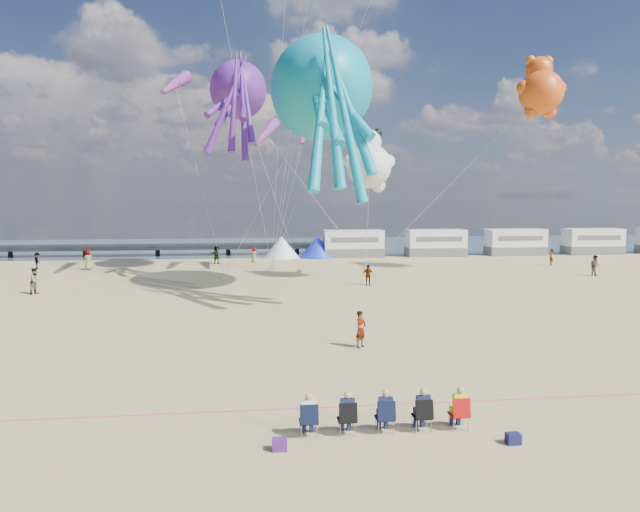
{
  "coord_description": "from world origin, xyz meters",
  "views": [
    {
      "loc": [
        -4.84,
        -22.57,
        6.77
      ],
      "look_at": [
        -1.59,
        6.0,
        3.75
      ],
      "focal_mm": 32.0,
      "sensor_mm": 36.0,
      "label": 1
    }
  ],
  "objects_px": {
    "beachgoer_3": "(368,275)",
    "sandbag_b": "(300,271)",
    "cooler_purple": "(279,444)",
    "beachgoer_0": "(88,260)",
    "beachgoer_1": "(35,281)",
    "beachgoer_4": "(217,255)",
    "sandbag_e": "(272,268)",
    "beachgoer_5": "(551,257)",
    "kite_octopus_purple": "(238,90)",
    "kite_panda": "(369,166)",
    "windsock_left": "(175,84)",
    "beachgoer_7": "(595,266)",
    "windsock_right": "(305,131)",
    "sandbag_c": "(367,269)",
    "tent_blue": "(318,247)",
    "tent_white": "(281,247)",
    "motorhome_3": "(593,241)",
    "motorhome_2": "(515,242)",
    "kite_teddy_orange": "(541,93)",
    "windsock_mid": "(265,134)",
    "sandbag_d": "(366,266)",
    "motorhome_1": "(436,243)",
    "beachgoer_2": "(37,261)",
    "kite_octopus_teal": "(321,89)",
    "standing_person": "(361,329)",
    "motorhome_0": "(353,244)",
    "beachgoer_6": "(254,255)",
    "cooler_navy": "(513,439)",
    "spectator_row": "(385,410)",
    "sandbag_a": "(224,277)"
  },
  "relations": [
    {
      "from": "beachgoer_3",
      "to": "sandbag_b",
      "type": "height_order",
      "value": "beachgoer_3"
    },
    {
      "from": "cooler_purple",
      "to": "beachgoer_0",
      "type": "height_order",
      "value": "beachgoer_0"
    },
    {
      "from": "beachgoer_1",
      "to": "beachgoer_4",
      "type": "distance_m",
      "value": 20.14
    },
    {
      "from": "cooler_purple",
      "to": "sandbag_e",
      "type": "bearing_deg",
      "value": 88.61
    },
    {
      "from": "beachgoer_5",
      "to": "kite_octopus_purple",
      "type": "relative_size",
      "value": 0.14
    },
    {
      "from": "kite_panda",
      "to": "windsock_left",
      "type": "bearing_deg",
      "value": 141.91
    },
    {
      "from": "beachgoer_7",
      "to": "sandbag_b",
      "type": "bearing_deg",
      "value": 70.01
    },
    {
      "from": "windsock_right",
      "to": "beachgoer_7",
      "type": "bearing_deg",
      "value": 0.73
    },
    {
      "from": "cooler_purple",
      "to": "beachgoer_7",
      "type": "bearing_deg",
      "value": 47.33
    },
    {
      "from": "sandbag_c",
      "to": "sandbag_e",
      "type": "height_order",
      "value": "same"
    },
    {
      "from": "tent_blue",
      "to": "beachgoer_4",
      "type": "relative_size",
      "value": 2.22
    },
    {
      "from": "tent_white",
      "to": "motorhome_3",
      "type": "bearing_deg",
      "value": 0.0
    },
    {
      "from": "beachgoer_7",
      "to": "motorhome_2",
      "type": "bearing_deg",
      "value": -12.4
    },
    {
      "from": "beachgoer_7",
      "to": "kite_teddy_orange",
      "type": "distance_m",
      "value": 15.4
    },
    {
      "from": "beachgoer_1",
      "to": "windsock_mid",
      "type": "xyz_separation_m",
      "value": [
        16.19,
        9.64,
        11.31
      ]
    },
    {
      "from": "beachgoer_0",
      "to": "sandbag_c",
      "type": "height_order",
      "value": "beachgoer_0"
    },
    {
      "from": "beachgoer_1",
      "to": "sandbag_d",
      "type": "height_order",
      "value": "beachgoer_1"
    },
    {
      "from": "windsock_mid",
      "to": "kite_octopus_purple",
      "type": "bearing_deg",
      "value": -176.15
    },
    {
      "from": "motorhome_1",
      "to": "beachgoer_2",
      "type": "bearing_deg",
      "value": -170.14
    },
    {
      "from": "beachgoer_0",
      "to": "kite_octopus_teal",
      "type": "relative_size",
      "value": 0.13
    },
    {
      "from": "standing_person",
      "to": "sandbag_d",
      "type": "bearing_deg",
      "value": 35.37
    },
    {
      "from": "kite_panda",
      "to": "windsock_right",
      "type": "height_order",
      "value": "windsock_right"
    },
    {
      "from": "windsock_mid",
      "to": "beachgoer_5",
      "type": "bearing_deg",
      "value": 24.83
    },
    {
      "from": "beachgoer_4",
      "to": "tent_blue",
      "type": "bearing_deg",
      "value": -132.39
    },
    {
      "from": "kite_octopus_purple",
      "to": "kite_panda",
      "type": "xyz_separation_m",
      "value": [
        10.31,
        -6.79,
        -6.86
      ]
    },
    {
      "from": "tent_white",
      "to": "beachgoer_0",
      "type": "relative_size",
      "value": 2.16
    },
    {
      "from": "tent_white",
      "to": "windsock_mid",
      "type": "bearing_deg",
      "value": -99.0
    },
    {
      "from": "beachgoer_0",
      "to": "sandbag_d",
      "type": "distance_m",
      "value": 25.85
    },
    {
      "from": "motorhome_0",
      "to": "sandbag_d",
      "type": "relative_size",
      "value": 13.2
    },
    {
      "from": "standing_person",
      "to": "windsock_mid",
      "type": "relative_size",
      "value": 0.3
    },
    {
      "from": "beachgoer_6",
      "to": "beachgoer_7",
      "type": "bearing_deg",
      "value": -144.31
    },
    {
      "from": "beachgoer_3",
      "to": "beachgoer_7",
      "type": "distance_m",
      "value": 20.4
    },
    {
      "from": "tent_white",
      "to": "cooler_navy",
      "type": "relative_size",
      "value": 10.53
    },
    {
      "from": "beachgoer_5",
      "to": "sandbag_c",
      "type": "bearing_deg",
      "value": -41.77
    },
    {
      "from": "beachgoer_5",
      "to": "kite_octopus_purple",
      "type": "bearing_deg",
      "value": -44.83
    },
    {
      "from": "kite_panda",
      "to": "kite_teddy_orange",
      "type": "distance_m",
      "value": 16.7
    },
    {
      "from": "windsock_left",
      "to": "motorhome_3",
      "type": "bearing_deg",
      "value": 25.17
    },
    {
      "from": "beachgoer_1",
      "to": "windsock_right",
      "type": "distance_m",
      "value": 24.54
    },
    {
      "from": "beachgoer_2",
      "to": "beachgoer_4",
      "type": "distance_m",
      "value": 16.55
    },
    {
      "from": "beachgoer_4",
      "to": "windsock_right",
      "type": "xyz_separation_m",
      "value": [
        8.32,
        -7.54,
        11.55
      ]
    },
    {
      "from": "standing_person",
      "to": "sandbag_e",
      "type": "distance_m",
      "value": 28.1
    },
    {
      "from": "spectator_row",
      "to": "sandbag_b",
      "type": "xyz_separation_m",
      "value": [
        0.28,
        34.65,
        -0.54
      ]
    },
    {
      "from": "beachgoer_0",
      "to": "beachgoer_3",
      "type": "relative_size",
      "value": 1.18
    },
    {
      "from": "beachgoer_0",
      "to": "sandbag_a",
      "type": "distance_m",
      "value": 14.52
    },
    {
      "from": "motorhome_3",
      "to": "sandbag_d",
      "type": "relative_size",
      "value": 13.2
    },
    {
      "from": "standing_person",
      "to": "sandbag_c",
      "type": "distance_m",
      "value": 26.8
    },
    {
      "from": "beachgoer_5",
      "to": "kite_octopus_purple",
      "type": "height_order",
      "value": "kite_octopus_purple"
    },
    {
      "from": "standing_person",
      "to": "windsock_left",
      "type": "distance_m",
      "value": 29.98
    },
    {
      "from": "cooler_navy",
      "to": "beachgoer_3",
      "type": "bearing_deg",
      "value": 86.89
    },
    {
      "from": "tent_white",
      "to": "sandbag_c",
      "type": "xyz_separation_m",
      "value": [
        7.27,
        -11.65,
        -1.09
      ]
    }
  ]
}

